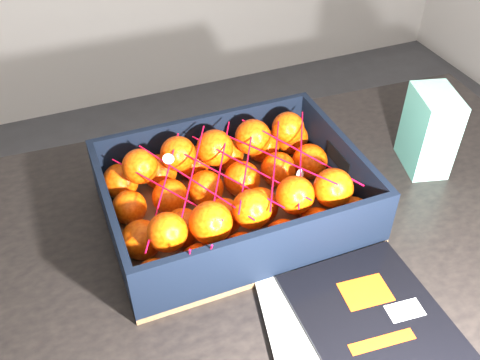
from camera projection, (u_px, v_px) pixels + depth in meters
name	position (u px, v px, depth m)	size (l,w,h in m)	color
table	(293.00, 270.00, 1.02)	(1.24, 0.87, 0.75)	black
magazine_stack	(359.00, 336.00, 0.79)	(0.30, 0.33, 0.02)	silver
produce_crate	(234.00, 201.00, 0.97)	(0.45, 0.33, 0.12)	olive
clementine_heap	(235.00, 190.00, 0.95)	(0.42, 0.32, 0.12)	#E83F04
mesh_net	(232.00, 174.00, 0.90)	(0.38, 0.29, 0.09)	red
retail_carton	(429.00, 131.00, 1.05)	(0.07, 0.11, 0.17)	white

